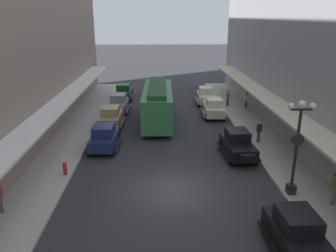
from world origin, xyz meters
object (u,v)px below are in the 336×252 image
(parked_car_3, at_px, (111,116))
(streetcar, at_px, (158,102))
(pedestrian_3, at_px, (228,98))
(pedestrian_4, at_px, (246,100))
(parked_car_7, at_px, (124,92))
(fire_hydrant, at_px, (65,168))
(parked_car_0, at_px, (118,103))
(parked_car_1, at_px, (238,144))
(parked_car_2, at_px, (298,235))
(parked_car_6, at_px, (213,107))
(pedestrian_2, at_px, (259,132))
(pedestrian_0, at_px, (335,189))
(parked_car_5, at_px, (206,95))
(parked_car_4, at_px, (104,136))
(lamp_post_with_clock, at_px, (297,144))

(parked_car_3, xyz_separation_m, streetcar, (4.08, 1.07, 0.96))
(pedestrian_3, relative_size, pedestrian_4, 1.00)
(parked_car_7, relative_size, fire_hydrant, 5.24)
(parked_car_0, xyz_separation_m, fire_hydrant, (-1.73, -14.10, -0.38))
(parked_car_1, relative_size, parked_car_2, 1.00)
(parked_car_2, relative_size, parked_car_6, 1.00)
(parked_car_7, xyz_separation_m, pedestrian_2, (11.46, -14.60, 0.05))
(parked_car_1, height_order, parked_car_6, same)
(pedestrian_0, bearing_deg, parked_car_5, 99.26)
(parked_car_5, bearing_deg, pedestrian_0, -80.74)
(parked_car_3, relative_size, pedestrian_2, 2.61)
(parked_car_5, height_order, pedestrian_4, parked_car_5)
(parked_car_1, bearing_deg, parked_car_4, 169.42)
(pedestrian_0, bearing_deg, parked_car_1, 116.90)
(parked_car_5, distance_m, pedestrian_0, 21.37)
(parked_car_6, distance_m, fire_hydrant, 16.45)
(parked_car_0, relative_size, pedestrian_3, 2.57)
(parked_car_4, relative_size, pedestrian_2, 2.62)
(pedestrian_0, bearing_deg, fire_hydrant, 164.96)
(pedestrian_0, distance_m, pedestrian_4, 18.42)
(parked_car_0, relative_size, parked_car_7, 1.00)
(parked_car_2, bearing_deg, parked_car_3, 119.66)
(fire_hydrant, bearing_deg, parked_car_7, 84.81)
(parked_car_3, distance_m, parked_car_7, 10.02)
(parked_car_0, bearing_deg, parked_car_3, -92.00)
(parked_car_0, distance_m, parked_car_3, 4.56)
(parked_car_6, xyz_separation_m, pedestrian_0, (3.43, -16.10, 0.07))
(parked_car_2, bearing_deg, pedestrian_4, 80.61)
(parked_car_0, xyz_separation_m, pedestrian_2, (11.51, -9.14, 0.05))
(streetcar, relative_size, pedestrian_3, 5.78)
(parked_car_4, bearing_deg, parked_car_3, 91.93)
(parked_car_7, height_order, pedestrian_0, parked_car_7)
(pedestrian_2, distance_m, pedestrian_3, 10.77)
(parked_car_1, relative_size, streetcar, 0.45)
(parked_car_3, distance_m, streetcar, 4.32)
(parked_car_0, distance_m, parked_car_1, 14.76)
(pedestrian_0, xyz_separation_m, pedestrian_2, (-1.19, 8.84, -0.02))
(parked_car_5, xyz_separation_m, streetcar, (-5.35, -6.60, 0.96))
(lamp_post_with_clock, bearing_deg, parked_car_1, 107.08)
(parked_car_4, relative_size, pedestrian_4, 2.57)
(parked_car_2, height_order, pedestrian_4, parked_car_2)
(lamp_post_with_clock, distance_m, pedestrian_2, 7.91)
(parked_car_2, height_order, parked_car_4, same)
(parked_car_6, height_order, pedestrian_2, parked_car_6)
(parked_car_4, distance_m, fire_hydrant, 4.79)
(lamp_post_with_clock, bearing_deg, pedestrian_2, 86.33)
(parked_car_0, relative_size, parked_car_2, 1.00)
(parked_car_1, xyz_separation_m, parked_car_7, (-9.32, 16.86, 0.00))
(lamp_post_with_clock, distance_m, pedestrian_0, 2.86)
(fire_hydrant, distance_m, pedestrian_0, 14.95)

